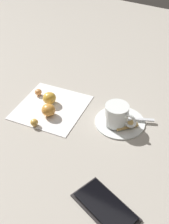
% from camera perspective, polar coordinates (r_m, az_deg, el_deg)
% --- Properties ---
extents(ground_plane, '(1.80, 1.80, 0.00)m').
position_cam_1_polar(ground_plane, '(0.82, -0.86, -0.22)').
color(ground_plane, '#AAA296').
extents(saucer, '(0.14, 0.14, 0.01)m').
position_cam_1_polar(saucer, '(0.79, 6.92, -1.84)').
color(saucer, white).
rests_on(saucer, ground).
extents(espresso_cup, '(0.09, 0.06, 0.06)m').
position_cam_1_polar(espresso_cup, '(0.77, 6.44, -0.47)').
color(espresso_cup, white).
rests_on(espresso_cup, saucer).
extents(teaspoon, '(0.12, 0.07, 0.01)m').
position_cam_1_polar(teaspoon, '(0.80, 7.35, -1.12)').
color(teaspoon, silver).
rests_on(teaspoon, saucer).
extents(sugar_packet, '(0.06, 0.06, 0.01)m').
position_cam_1_polar(sugar_packet, '(0.77, 8.17, -2.59)').
color(sugar_packet, tan).
rests_on(sugar_packet, saucer).
extents(napkin, '(0.21, 0.21, 0.00)m').
position_cam_1_polar(napkin, '(0.84, -6.51, 0.98)').
color(napkin, white).
rests_on(napkin, ground).
extents(croissant, '(0.12, 0.14, 0.03)m').
position_cam_1_polar(croissant, '(0.83, -7.33, 1.53)').
color(croissant, gold).
rests_on(croissant, napkin).
extents(cell_phone, '(0.15, 0.11, 0.01)m').
position_cam_1_polar(cell_phone, '(0.62, 4.07, -18.05)').
color(cell_phone, black).
rests_on(cell_phone, ground).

